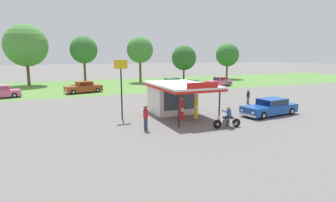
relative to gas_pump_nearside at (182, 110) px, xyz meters
The scene contains 20 objects.
ground_plane 2.59m from the gas_pump_nearside, 38.13° to the right, with size 300.00×300.00×0.00m, color slate.
grass_verge_strip 28.57m from the gas_pump_nearside, 86.15° to the left, with size 120.00×24.00×0.01m, color #56843D.
service_station_kiosk 3.08m from the gas_pump_nearside, 76.94° to the left, with size 4.40×7.41×3.29m.
gas_pump_nearside is the anchor object (origin of this frame).
gas_pump_offside 1.34m from the gas_pump_nearside, ahead, with size 0.44×0.44×2.03m.
motorcycle_with_rider 3.89m from the gas_pump_nearside, 56.06° to the right, with size 2.16×0.70×1.58m.
featured_classic_sedan 8.25m from the gas_pump_nearside, ahead, with size 5.69×2.53×1.46m.
parked_car_back_row_far_left 26.12m from the gas_pump_nearside, 49.56° to the left, with size 5.26×2.85×1.60m.
parked_car_second_row_spare 23.25m from the gas_pump_nearside, 67.08° to the left, with size 5.34×3.16×1.57m.
parked_car_back_row_far_right 21.15m from the gas_pump_nearside, 104.54° to the left, with size 5.45×2.87×1.60m.
bystander_standing_back_lot 10.87m from the gas_pump_nearside, 22.17° to the left, with size 0.34×0.34×1.52m.
bystander_strolling_foreground 22.20m from the gas_pump_nearside, 45.54° to the left, with size 0.34×0.34×1.64m.
bystander_leaning_by_kiosk 3.82m from the gas_pump_nearside, 157.68° to the right, with size 0.38×0.38×1.73m.
bystander_admiring_sedan 18.68m from the gas_pump_nearside, 58.64° to the left, with size 0.34×0.34×1.60m.
tree_oak_far_left 36.94m from the gas_pump_nearside, 63.00° to the left, with size 5.21×5.21×7.29m.
tree_oak_distant_spare 41.88m from the gas_pump_nearside, 49.81° to the left, with size 5.11×5.11×7.88m.
tree_oak_left 33.33m from the gas_pump_nearside, 78.11° to the left, with size 5.10×5.10×8.84m.
tree_oak_far_right 33.39m from the gas_pump_nearside, 96.23° to the left, with size 4.91×4.91×8.67m.
tree_oak_right 36.90m from the gas_pump_nearside, 110.99° to the left, with size 7.20×7.20×10.49m.
roadside_pole_sign 5.55m from the gas_pump_nearside, 147.65° to the left, with size 1.10×0.12×4.87m.
Camera 1 is at (-11.42, -17.78, 5.25)m, focal length 29.13 mm.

